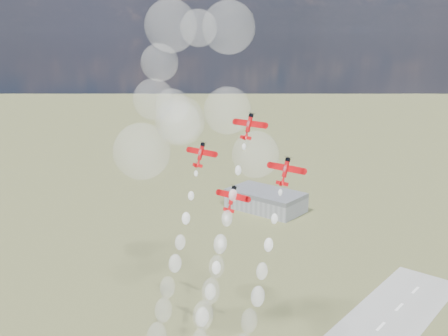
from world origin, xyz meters
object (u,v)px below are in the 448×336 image
plane_left (201,154)px  plane_right (285,171)px  hangar (266,200)px  plane_slot (232,198)px  plane_lead (249,126)px

plane_left → plane_right: size_ratio=1.00×
hangar → plane_slot: size_ratio=4.66×
plane_left → plane_slot: plane_left is taller
hangar → plane_slot: plane_slot is taller
plane_right → plane_lead: bearing=165.7°
plane_lead → plane_left: plane_lead is taller
hangar → plane_left: (88.77, -165.11, 75.58)m
plane_lead → plane_left: size_ratio=1.00×
plane_right → plane_slot: size_ratio=1.00×
plane_lead → plane_right: bearing=-14.3°
hangar → plane_right: plane_right is taller
plane_lead → plane_right: 18.36m
plane_lead → plane_left: (-15.04, -3.82, -9.81)m
plane_left → plane_slot: (15.04, -3.82, -9.81)m
plane_left → plane_right: same height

